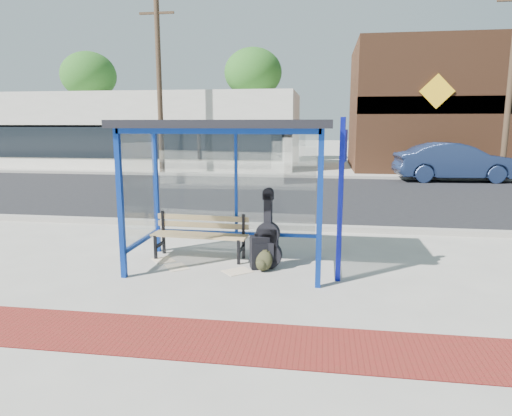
% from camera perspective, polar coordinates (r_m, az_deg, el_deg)
% --- Properties ---
extents(ground, '(120.00, 120.00, 0.00)m').
position_cam_1_polar(ground, '(7.72, -3.49, -7.36)').
color(ground, '#B2ADA0').
rests_on(ground, ground).
extents(brick_paver_strip, '(60.00, 1.00, 0.01)m').
position_cam_1_polar(brick_paver_strip, '(5.38, -9.45, -15.66)').
color(brick_paver_strip, maroon).
rests_on(brick_paver_strip, ground).
extents(curb_near, '(60.00, 0.25, 0.12)m').
position_cam_1_polar(curb_near, '(10.46, -0.20, -2.23)').
color(curb_near, gray).
rests_on(curb_near, ground).
extents(street_asphalt, '(60.00, 10.00, 0.00)m').
position_cam_1_polar(street_asphalt, '(15.44, 2.66, 1.69)').
color(street_asphalt, black).
rests_on(street_asphalt, ground).
extents(curb_far, '(60.00, 0.25, 0.12)m').
position_cam_1_polar(curb_far, '(20.47, 4.13, 4.01)').
color(curb_far, gray).
rests_on(curb_far, ground).
extents(far_sidewalk, '(60.00, 4.00, 0.01)m').
position_cam_1_polar(far_sidewalk, '(22.36, 4.51, 4.41)').
color(far_sidewalk, '#B2ADA0').
rests_on(far_sidewalk, ground).
extents(bus_shelter, '(3.30, 1.80, 2.42)m').
position_cam_1_polar(bus_shelter, '(7.42, -3.56, 8.21)').
color(bus_shelter, navy).
rests_on(bus_shelter, ground).
extents(storefront_white, '(18.00, 6.04, 4.00)m').
position_cam_1_polar(storefront_white, '(27.29, -14.42, 9.41)').
color(storefront_white, silver).
rests_on(storefront_white, ground).
extents(storefront_brown, '(10.00, 7.08, 6.40)m').
position_cam_1_polar(storefront_brown, '(26.49, 23.09, 11.49)').
color(storefront_brown, '#59331E').
rests_on(storefront_brown, ground).
extents(tree_left, '(3.60, 3.60, 7.03)m').
position_cam_1_polar(tree_left, '(33.21, -20.18, 15.21)').
color(tree_left, '#4C3826').
rests_on(tree_left, ground).
extents(tree_mid, '(3.60, 3.60, 7.03)m').
position_cam_1_polar(tree_mid, '(29.70, -0.36, 16.47)').
color(tree_mid, '#4C3826').
rests_on(tree_mid, ground).
extents(utility_pole_west, '(1.60, 0.24, 8.00)m').
position_cam_1_polar(utility_pole_west, '(21.99, -11.99, 14.82)').
color(utility_pole_west, '#4C3826').
rests_on(utility_pole_west, ground).
extents(utility_pole_east, '(1.60, 0.24, 8.00)m').
position_cam_1_polar(utility_pole_east, '(21.96, 29.23, 13.76)').
color(utility_pole_east, '#4C3826').
rests_on(utility_pole_east, ground).
extents(bench, '(1.73, 0.51, 0.81)m').
position_cam_1_polar(bench, '(8.16, -6.96, -3.10)').
color(bench, black).
rests_on(bench, ground).
extents(guitar_bag, '(0.48, 0.18, 1.27)m').
position_cam_1_polar(guitar_bag, '(7.51, 1.50, -4.17)').
color(guitar_bag, black).
rests_on(guitar_bag, ground).
extents(suitcase, '(0.39, 0.32, 0.60)m').
position_cam_1_polar(suitcase, '(7.56, 0.61, -5.54)').
color(suitcase, black).
rests_on(suitcase, ground).
extents(backpack, '(0.34, 0.32, 0.35)m').
position_cam_1_polar(backpack, '(7.46, 0.94, -6.65)').
color(backpack, '#2A2A17').
rests_on(backpack, ground).
extents(sign_post, '(0.12, 0.31, 2.46)m').
position_cam_1_polar(sign_post, '(6.85, 10.62, 2.07)').
color(sign_post, '#0D1594').
rests_on(sign_post, ground).
extents(newspaper_a, '(0.51, 0.52, 0.01)m').
position_cam_1_polar(newspaper_a, '(8.23, -11.50, -6.39)').
color(newspaper_a, white).
rests_on(newspaper_a, ground).
extents(newspaper_b, '(0.50, 0.51, 0.01)m').
position_cam_1_polar(newspaper_b, '(7.80, -9.88, -7.30)').
color(newspaper_b, white).
rests_on(newspaper_b, ground).
extents(newspaper_c, '(0.55, 0.54, 0.01)m').
position_cam_1_polar(newspaper_c, '(7.48, -2.32, -7.91)').
color(newspaper_c, white).
rests_on(newspaper_c, ground).
extents(parked_car, '(4.95, 2.06, 1.59)m').
position_cam_1_polar(parked_car, '(20.75, 23.65, 5.29)').
color(parked_car, '#1B2A4D').
rests_on(parked_car, ground).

